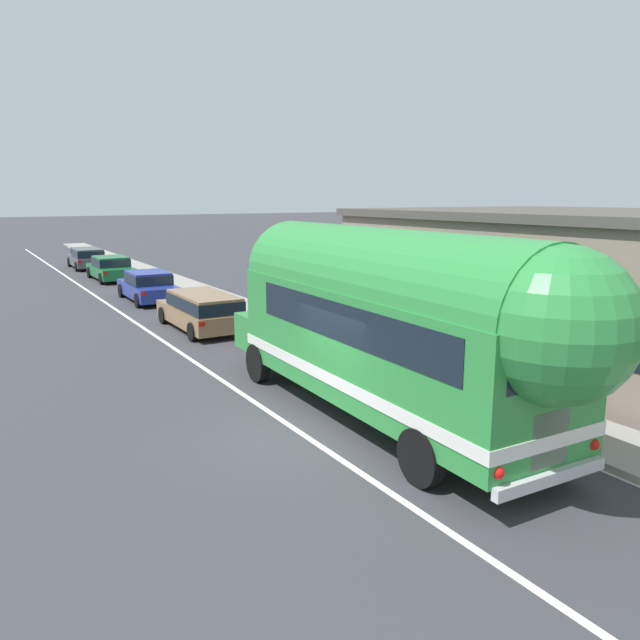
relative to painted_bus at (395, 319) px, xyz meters
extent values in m
plane|color=#38383D|center=(-1.83, 0.44, -2.30)|extent=(300.00, 300.00, 0.00)
cube|color=silver|center=(-1.83, 12.44, -2.30)|extent=(0.14, 80.00, 0.01)
cube|color=silver|center=(1.89, 12.44, -2.30)|extent=(0.12, 80.00, 0.01)
cube|color=gray|center=(2.87, 10.44, -2.23)|extent=(1.96, 90.00, 0.15)
cube|color=black|center=(4.23, -2.40, -0.50)|extent=(0.08, 19.69, 1.20)
cube|color=#2D8C3D|center=(0.01, 0.35, -0.55)|extent=(2.74, 8.78, 2.30)
cylinder|color=#2D8C3D|center=(0.01, 0.35, 0.60)|extent=(2.68, 8.68, 2.45)
sphere|color=#2D8C3D|center=(-0.11, -3.95, 0.60)|extent=(2.40, 2.40, 2.40)
cube|color=#2D8C3D|center=(0.15, 5.36, -1.23)|extent=(2.29, 1.36, 0.95)
cube|color=silver|center=(0.01, 0.35, -1.20)|extent=(2.78, 8.82, 0.24)
cube|color=black|center=(0.00, 0.05, 0.05)|extent=(2.72, 6.98, 0.76)
cube|color=black|center=(-0.11, -3.96, 0.10)|extent=(2.00, 0.13, 0.84)
cube|color=silver|center=(-0.11, -3.97, -1.15)|extent=(0.80, 0.08, 0.90)
cube|color=silver|center=(-0.11, -4.06, -1.75)|extent=(2.34, 0.20, 0.20)
sphere|color=red|center=(-1.16, -3.95, -1.45)|extent=(0.20, 0.20, 0.20)
sphere|color=red|center=(0.94, -4.01, -1.45)|extent=(0.20, 0.20, 0.20)
cube|color=black|center=(0.13, 4.76, 0.10)|extent=(2.14, 0.16, 0.96)
cube|color=silver|center=(0.17, 6.05, -1.35)|extent=(0.90, 0.12, 0.56)
cylinder|color=black|center=(-1.05, 4.34, -1.80)|extent=(0.29, 1.01, 1.00)
cylinder|color=black|center=(1.29, 4.28, -1.80)|extent=(0.29, 1.01, 1.00)
cylinder|color=black|center=(-1.24, -2.37, -1.80)|extent=(0.29, 1.01, 1.00)
cylinder|color=black|center=(1.10, -2.43, -1.80)|extent=(0.29, 1.01, 1.00)
cube|color=olive|center=(-0.10, 11.25, -1.78)|extent=(1.84, 4.77, 0.60)
cube|color=olive|center=(-0.10, 10.78, -1.21)|extent=(1.63, 3.52, 0.55)
cube|color=black|center=(-0.10, 10.78, -1.24)|extent=(1.69, 3.56, 0.43)
cube|color=red|center=(-0.90, 8.87, -1.60)|extent=(0.20, 0.04, 0.14)
cube|color=red|center=(0.67, 8.86, -1.60)|extent=(0.20, 0.04, 0.14)
cylinder|color=black|center=(-0.96, 12.94, -1.98)|extent=(0.20, 0.64, 0.64)
cylinder|color=black|center=(0.77, 12.93, -1.98)|extent=(0.20, 0.64, 0.64)
cylinder|color=black|center=(-0.98, 9.58, -1.98)|extent=(0.20, 0.64, 0.64)
cylinder|color=black|center=(0.75, 9.57, -1.98)|extent=(0.20, 0.64, 0.64)
cube|color=navy|center=(0.01, 18.41, -1.78)|extent=(1.91, 4.69, 0.60)
cube|color=navy|center=(0.00, 18.28, -1.21)|extent=(1.66, 2.33, 0.55)
cube|color=black|center=(0.00, 18.28, -1.24)|extent=(1.72, 2.38, 0.43)
cube|color=red|center=(-0.83, 16.08, -1.60)|extent=(0.20, 0.04, 0.14)
cube|color=red|center=(0.75, 16.05, -1.60)|extent=(0.20, 0.04, 0.14)
cylinder|color=black|center=(-0.83, 20.05, -1.98)|extent=(0.21, 0.64, 0.64)
cylinder|color=black|center=(0.91, 20.02, -1.98)|extent=(0.21, 0.64, 0.64)
cylinder|color=black|center=(-0.89, 16.79, -1.98)|extent=(0.21, 0.64, 0.64)
cylinder|color=black|center=(0.85, 16.76, -1.98)|extent=(0.21, 0.64, 0.64)
cube|color=#196633|center=(0.15, 26.65, -1.78)|extent=(1.87, 4.69, 0.60)
cube|color=#196633|center=(0.15, 26.53, -1.21)|extent=(1.66, 2.34, 0.55)
cube|color=black|center=(0.15, 26.53, -1.24)|extent=(1.72, 2.38, 0.43)
cube|color=red|center=(-0.65, 24.30, -1.60)|extent=(0.20, 0.04, 0.14)
cube|color=red|center=(0.96, 24.30, -1.60)|extent=(0.20, 0.04, 0.14)
cylinder|color=black|center=(-0.74, 28.29, -1.98)|extent=(0.20, 0.64, 0.64)
cylinder|color=black|center=(1.03, 28.30, -1.98)|extent=(0.20, 0.64, 0.64)
cylinder|color=black|center=(-0.73, 25.01, -1.98)|extent=(0.20, 0.64, 0.64)
cylinder|color=black|center=(1.04, 25.02, -1.98)|extent=(0.20, 0.64, 0.64)
cube|color=#474C51|center=(0.07, 33.54, -1.78)|extent=(1.89, 4.62, 0.60)
cube|color=#474C51|center=(0.06, 33.06, -1.21)|extent=(1.66, 3.16, 0.55)
cube|color=black|center=(0.06, 33.06, -1.24)|extent=(1.72, 3.20, 0.43)
cube|color=red|center=(-0.76, 31.25, -1.60)|extent=(0.20, 0.04, 0.14)
cube|color=red|center=(0.80, 31.22, -1.60)|extent=(0.20, 0.04, 0.14)
cylinder|color=black|center=(-0.77, 35.14, -1.98)|extent=(0.21, 0.64, 0.64)
cylinder|color=black|center=(0.96, 35.11, -1.98)|extent=(0.21, 0.64, 0.64)
cylinder|color=black|center=(-0.83, 31.96, -1.98)|extent=(0.21, 0.64, 0.64)
cylinder|color=black|center=(0.90, 31.93, -1.98)|extent=(0.21, 0.64, 0.64)
camera|label=1|loc=(-7.56, -9.65, 2.45)|focal=34.34mm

